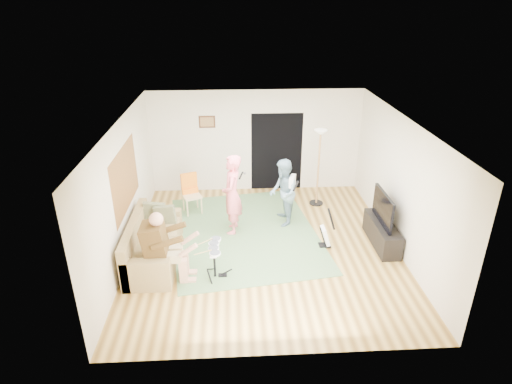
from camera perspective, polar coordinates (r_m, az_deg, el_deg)
floor at (r=9.10m, az=1.08°, el=-7.29°), size 6.00×6.00×0.00m
walls at (r=8.46m, az=1.15°, el=0.48°), size 5.50×6.00×2.70m
ceiling at (r=8.00m, az=1.23°, el=9.33°), size 6.00×6.00×0.00m
window_blinds at (r=8.81m, az=-17.05°, el=1.76°), size 0.00×2.05×2.05m
doorway at (r=11.39m, az=2.77°, el=5.34°), size 2.10×0.00×2.10m
picture_frame at (r=11.09m, az=-6.55°, el=9.28°), size 0.42×0.03×0.32m
area_rug at (r=9.60m, az=-1.53°, el=-5.39°), size 3.62×4.35×0.02m
sofa at (r=8.79m, az=-13.94°, el=-7.16°), size 0.88×2.15×0.87m
drummer at (r=8.04m, az=-11.86°, el=-8.08°), size 0.90×0.50×1.38m
drum_kit at (r=8.08m, az=-5.55°, el=-9.39°), size 0.38×0.69×0.71m
singer at (r=9.27m, az=-3.21°, el=-0.37°), size 0.49×0.69×1.80m
microphone at (r=9.09m, az=-2.01°, el=2.20°), size 0.06×0.06×0.24m
guitarist at (r=9.66m, az=3.63°, el=-0.10°), size 0.60×0.76×1.56m
guitar_held at (r=9.57m, az=4.87°, el=1.45°), size 0.31×0.61×0.26m
guitar_spare at (r=9.11m, az=9.28°, el=-5.75°), size 0.32×0.29×0.89m
torchiere_lamp at (r=10.50m, az=8.43°, el=5.00°), size 0.35×0.35×1.94m
dining_chair at (r=10.46m, az=-8.49°, el=-0.92°), size 0.53×0.56×0.97m
tv_cabinet at (r=9.46m, az=16.44°, el=-5.30°), size 0.40×1.40×0.50m
television at (r=9.17m, az=16.59°, el=-2.07°), size 0.06×1.08×0.67m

